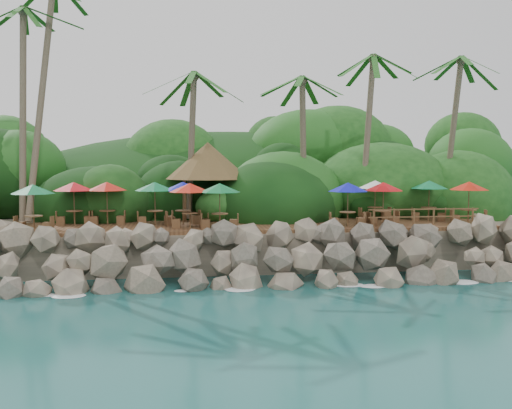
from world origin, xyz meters
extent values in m
plane|color=#19514F|center=(0.00, 0.00, 0.00)|extent=(140.00, 140.00, 0.00)
cube|color=gray|center=(0.00, 16.00, 1.05)|extent=(32.00, 25.20, 2.10)
ellipsoid|color=#143811|center=(0.00, 23.50, 0.00)|extent=(44.80, 28.00, 15.40)
cube|color=brown|center=(0.00, 6.00, 2.20)|extent=(26.00, 5.00, 0.20)
ellipsoid|color=white|center=(-9.00, 0.30, 0.03)|extent=(1.20, 0.80, 0.06)
ellipsoid|color=white|center=(-6.00, 0.30, 0.03)|extent=(1.20, 0.80, 0.06)
ellipsoid|color=white|center=(-3.00, 0.30, 0.03)|extent=(1.20, 0.80, 0.06)
ellipsoid|color=white|center=(0.00, 0.30, 0.03)|extent=(1.20, 0.80, 0.06)
ellipsoid|color=white|center=(3.00, 0.30, 0.03)|extent=(1.20, 0.80, 0.06)
ellipsoid|color=white|center=(6.00, 0.30, 0.03)|extent=(1.20, 0.80, 0.06)
ellipsoid|color=white|center=(9.00, 0.30, 0.03)|extent=(1.20, 0.80, 0.06)
cylinder|color=brown|center=(-12.71, 8.22, 8.33)|extent=(0.38, 1.95, 12.00)
ellipsoid|color=#23601E|center=(-12.71, 8.22, 14.36)|extent=(6.00, 6.00, 2.40)
cylinder|color=brown|center=(-11.81, 8.76, 9.42)|extent=(1.47, 3.69, 13.91)
cylinder|color=brown|center=(-3.45, 9.25, 6.62)|extent=(0.89, 0.84, 8.64)
ellipsoid|color=#23601E|center=(-3.45, 9.25, 10.93)|extent=(6.00, 6.00, 2.40)
cylinder|color=brown|center=(3.25, 8.90, 6.51)|extent=(0.80, 1.08, 8.42)
ellipsoid|color=#23601E|center=(3.25, 8.90, 10.72)|extent=(6.00, 6.00, 2.40)
cylinder|color=brown|center=(7.19, 8.72, 7.25)|extent=(1.37, 1.31, 9.88)
ellipsoid|color=#23601E|center=(7.19, 8.72, 12.21)|extent=(6.00, 6.00, 2.40)
cylinder|color=brown|center=(12.88, 9.22, 7.23)|extent=(0.94, 1.40, 9.84)
ellipsoid|color=#23601E|center=(12.88, 9.22, 12.15)|extent=(6.00, 6.00, 2.40)
cylinder|color=brown|center=(-3.87, 8.03, 3.50)|extent=(0.16, 0.16, 2.40)
cylinder|color=brown|center=(-1.07, 8.03, 3.50)|extent=(0.16, 0.16, 2.40)
cylinder|color=brown|center=(-3.87, 10.83, 3.50)|extent=(0.16, 0.16, 2.40)
cylinder|color=brown|center=(-1.07, 10.83, 3.50)|extent=(0.16, 0.16, 2.40)
cone|color=brown|center=(-2.47, 9.43, 5.80)|extent=(5.04, 5.04, 2.20)
cylinder|color=brown|center=(-11.34, 4.40, 2.68)|extent=(0.08, 0.08, 0.76)
cylinder|color=brown|center=(-11.34, 4.40, 3.07)|extent=(0.87, 0.87, 0.05)
cylinder|color=brown|center=(-11.34, 4.40, 3.43)|extent=(0.05, 0.05, 2.27)
cone|color=#0C6D36|center=(-11.34, 4.40, 4.41)|extent=(2.17, 2.17, 0.46)
cube|color=brown|center=(-12.05, 4.55, 2.54)|extent=(0.51, 0.51, 0.47)
cube|color=brown|center=(-10.63, 4.25, 2.54)|extent=(0.51, 0.51, 0.47)
cylinder|color=brown|center=(-9.86, 6.97, 2.68)|extent=(0.08, 0.08, 0.76)
cylinder|color=brown|center=(-9.86, 6.97, 3.07)|extent=(0.87, 0.87, 0.05)
cylinder|color=brown|center=(-9.86, 6.97, 3.43)|extent=(0.05, 0.05, 2.27)
cone|color=red|center=(-9.86, 6.97, 4.41)|extent=(2.17, 2.17, 0.46)
cube|color=brown|center=(-10.58, 6.90, 2.54)|extent=(0.47, 0.47, 0.47)
cube|color=brown|center=(-9.14, 7.03, 2.54)|extent=(0.47, 0.47, 0.47)
cylinder|color=brown|center=(-3.62, 4.91, 2.68)|extent=(0.08, 0.08, 0.76)
cylinder|color=brown|center=(-3.62, 4.91, 3.07)|extent=(0.87, 0.87, 0.05)
cylinder|color=brown|center=(-3.62, 4.91, 3.43)|extent=(0.05, 0.05, 2.27)
cone|color=red|center=(-3.62, 4.91, 4.41)|extent=(2.17, 2.17, 0.46)
cube|color=brown|center=(-4.34, 4.96, 2.54)|extent=(0.46, 0.46, 0.47)
cube|color=brown|center=(-2.90, 4.86, 2.54)|extent=(0.46, 0.46, 0.47)
cylinder|color=brown|center=(6.79, 4.71, 2.68)|extent=(0.08, 0.08, 0.76)
cylinder|color=brown|center=(6.79, 4.71, 3.07)|extent=(0.87, 0.87, 0.05)
cylinder|color=brown|center=(6.79, 4.71, 3.43)|extent=(0.05, 0.05, 2.27)
cone|color=#B80B0F|center=(6.79, 4.71, 4.41)|extent=(2.17, 2.17, 0.46)
cube|color=brown|center=(6.10, 4.50, 2.54)|extent=(0.54, 0.54, 0.47)
cube|color=brown|center=(7.48, 4.91, 2.54)|extent=(0.54, 0.54, 0.47)
cylinder|color=brown|center=(-5.49, 6.44, 2.68)|extent=(0.08, 0.08, 0.76)
cylinder|color=brown|center=(-5.49, 6.44, 3.07)|extent=(0.87, 0.87, 0.05)
cylinder|color=brown|center=(-5.49, 6.44, 3.43)|extent=(0.05, 0.05, 2.27)
cone|color=#0B6B38|center=(-5.49, 6.44, 4.41)|extent=(2.17, 2.17, 0.46)
cube|color=brown|center=(-6.20, 6.32, 2.54)|extent=(0.50, 0.50, 0.47)
cube|color=brown|center=(-4.78, 6.56, 2.54)|extent=(0.50, 0.50, 0.47)
cylinder|color=brown|center=(-3.98, 6.40, 2.68)|extent=(0.08, 0.08, 0.76)
cylinder|color=brown|center=(-3.98, 6.40, 3.07)|extent=(0.87, 0.87, 0.05)
cylinder|color=brown|center=(-3.98, 6.40, 3.43)|extent=(0.05, 0.05, 2.27)
cone|color=#0C12A5|center=(-3.98, 6.40, 4.41)|extent=(2.17, 2.17, 0.46)
cube|color=brown|center=(-4.67, 6.18, 2.54)|extent=(0.54, 0.54, 0.47)
cube|color=brown|center=(-3.29, 6.61, 2.54)|extent=(0.54, 0.54, 0.47)
cylinder|color=brown|center=(7.18, 7.14, 2.68)|extent=(0.08, 0.08, 0.76)
cylinder|color=brown|center=(7.18, 7.14, 3.07)|extent=(0.87, 0.87, 0.05)
cylinder|color=brown|center=(7.18, 7.14, 3.43)|extent=(0.05, 0.05, 2.27)
cone|color=silver|center=(7.18, 7.14, 4.41)|extent=(2.17, 2.17, 0.46)
cube|color=brown|center=(6.46, 7.05, 2.54)|extent=(0.49, 0.49, 0.47)
cube|color=brown|center=(7.89, 7.24, 2.54)|extent=(0.49, 0.49, 0.47)
cylinder|color=brown|center=(11.80, 4.88, 2.68)|extent=(0.08, 0.08, 0.76)
cylinder|color=brown|center=(11.80, 4.88, 3.07)|extent=(0.87, 0.87, 0.05)
cylinder|color=brown|center=(11.80, 4.88, 3.43)|extent=(0.05, 0.05, 2.27)
cone|color=red|center=(11.80, 4.88, 4.41)|extent=(2.17, 2.17, 0.46)
cube|color=brown|center=(11.09, 5.01, 2.54)|extent=(0.51, 0.51, 0.47)
cube|color=brown|center=(12.51, 4.75, 2.54)|extent=(0.51, 0.51, 0.47)
cylinder|color=brown|center=(10.22, 6.54, 2.68)|extent=(0.08, 0.08, 0.76)
cylinder|color=brown|center=(10.22, 6.54, 3.07)|extent=(0.87, 0.87, 0.05)
cylinder|color=brown|center=(10.22, 6.54, 3.43)|extent=(0.05, 0.05, 2.27)
cone|color=#0B6B38|center=(10.22, 6.54, 4.41)|extent=(2.17, 2.17, 0.46)
cube|color=brown|center=(9.56, 6.83, 2.54)|extent=(0.57, 0.57, 0.47)
cube|color=brown|center=(10.88, 6.25, 2.54)|extent=(0.57, 0.57, 0.47)
cylinder|color=brown|center=(4.72, 4.41, 2.68)|extent=(0.08, 0.08, 0.76)
cylinder|color=brown|center=(4.72, 4.41, 3.07)|extent=(0.87, 0.87, 0.05)
cylinder|color=brown|center=(4.72, 4.41, 3.43)|extent=(0.05, 0.05, 2.27)
cone|color=#0D11B3|center=(4.72, 4.41, 4.41)|extent=(2.17, 2.17, 0.46)
cube|color=brown|center=(4.00, 4.45, 2.54)|extent=(0.46, 0.46, 0.47)
cube|color=brown|center=(5.44, 4.37, 2.54)|extent=(0.46, 0.46, 0.47)
cylinder|color=brown|center=(-2.09, 4.43, 2.68)|extent=(0.08, 0.08, 0.76)
cylinder|color=brown|center=(-2.09, 4.43, 3.07)|extent=(0.87, 0.87, 0.05)
cylinder|color=brown|center=(-2.09, 4.43, 3.43)|extent=(0.05, 0.05, 2.27)
cone|color=#0B6730|center=(-2.09, 4.43, 4.41)|extent=(2.17, 2.17, 0.46)
cube|color=brown|center=(-2.81, 4.52, 2.54)|extent=(0.48, 0.48, 0.47)
cube|color=brown|center=(-1.38, 4.34, 2.54)|extent=(0.48, 0.48, 0.47)
cylinder|color=brown|center=(-8.10, 6.94, 2.68)|extent=(0.08, 0.08, 0.76)
cylinder|color=brown|center=(-8.10, 6.94, 3.07)|extent=(0.87, 0.87, 0.05)
cylinder|color=brown|center=(-8.10, 6.94, 3.43)|extent=(0.05, 0.05, 2.27)
cone|color=red|center=(-8.10, 6.94, 4.41)|extent=(2.17, 2.17, 0.46)
cube|color=brown|center=(-8.82, 6.95, 2.54)|extent=(0.44, 0.44, 0.47)
cube|color=brown|center=(-7.38, 6.94, 2.54)|extent=(0.44, 0.44, 0.47)
cylinder|color=brown|center=(5.90, 3.65, 2.80)|extent=(0.10, 0.10, 1.00)
cylinder|color=brown|center=(7.00, 3.65, 2.80)|extent=(0.10, 0.10, 1.00)
cylinder|color=brown|center=(8.10, 3.65, 2.80)|extent=(0.10, 0.10, 1.00)
cylinder|color=brown|center=(9.20, 3.65, 2.80)|extent=(0.10, 0.10, 1.00)
cylinder|color=brown|center=(10.30, 3.65, 2.80)|extent=(0.10, 0.10, 1.00)
cylinder|color=brown|center=(11.40, 3.65, 2.80)|extent=(0.10, 0.10, 1.00)
cube|color=brown|center=(8.65, 3.65, 3.25)|extent=(6.10, 0.06, 0.06)
cube|color=brown|center=(8.65, 3.65, 2.85)|extent=(6.10, 0.06, 0.06)
imported|color=white|center=(0.65, 6.67, 3.21)|extent=(0.79, 0.67, 1.82)
camera|label=1|loc=(-3.97, -24.65, 5.91)|focal=39.64mm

